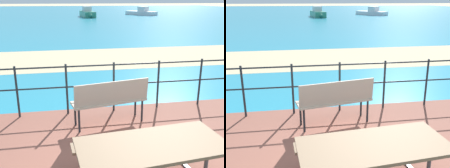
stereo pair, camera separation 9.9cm
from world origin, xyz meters
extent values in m
cube|color=teal|center=(0.00, 40.00, 0.01)|extent=(90.00, 90.00, 0.01)
cube|color=tan|center=(0.00, 7.96, 0.01)|extent=(54.02, 4.28, 0.01)
cube|color=#7A6047|center=(-0.05, -0.33, 0.78)|extent=(1.80, 0.95, 0.04)
cube|color=#7A6047|center=(-0.11, 0.26, 0.53)|extent=(1.75, 0.42, 0.04)
cylinder|color=#4C5156|center=(0.69, -0.26, 0.42)|extent=(0.05, 0.05, 0.72)
cube|color=tan|center=(-0.20, 1.78, 0.53)|extent=(1.48, 0.66, 0.04)
cube|color=tan|center=(-0.17, 1.61, 0.76)|extent=(1.41, 0.34, 0.42)
cylinder|color=#1E2328|center=(0.39, 2.05, 0.29)|extent=(0.04, 0.04, 0.47)
cylinder|color=#1E2328|center=(0.45, 1.76, 0.29)|extent=(0.04, 0.04, 0.47)
cylinder|color=#1E2328|center=(-0.85, 1.81, 0.29)|extent=(0.04, 0.04, 0.47)
cylinder|color=#1E2328|center=(-0.80, 1.51, 0.29)|extent=(0.04, 0.04, 0.47)
cylinder|color=#1E2328|center=(-1.97, 2.38, 0.60)|extent=(0.04, 0.04, 1.07)
cylinder|color=#1E2328|center=(-0.98, 2.38, 0.60)|extent=(0.04, 0.04, 1.07)
cylinder|color=#1E2328|center=(0.00, 2.38, 0.60)|extent=(0.04, 0.04, 1.07)
cylinder|color=#1E2328|center=(0.98, 2.38, 0.60)|extent=(0.04, 0.04, 1.07)
cylinder|color=#1E2328|center=(1.97, 2.38, 0.60)|extent=(0.04, 0.04, 1.07)
cylinder|color=#1E2328|center=(0.00, 2.38, 1.08)|extent=(5.90, 0.03, 0.03)
cylinder|color=#1E2328|center=(0.00, 2.38, 0.65)|extent=(5.90, 0.03, 0.03)
cube|color=silver|center=(10.24, 35.78, 0.28)|extent=(3.99, 4.75, 0.55)
cube|color=silver|center=(10.45, 35.48, 0.89)|extent=(1.62, 1.63, 0.66)
cone|color=silver|center=(8.68, 37.93, 0.28)|extent=(0.69, 0.70, 0.49)
cube|color=#338466|center=(2.23, 33.26, 0.37)|extent=(1.79, 4.85, 0.72)
cube|color=silver|center=(2.20, 33.61, 1.05)|extent=(1.14, 1.69, 0.63)
cone|color=#338466|center=(2.45, 30.64, 0.37)|extent=(0.69, 0.55, 0.65)
camera|label=1|loc=(-0.99, -2.90, 2.40)|focal=42.87mm
camera|label=2|loc=(-0.89, -2.92, 2.40)|focal=42.87mm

